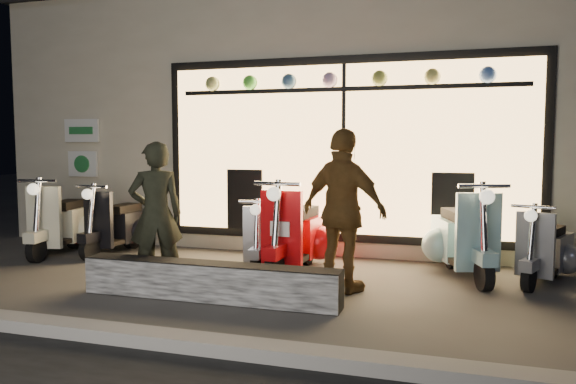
% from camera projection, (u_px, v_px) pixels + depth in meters
% --- Properties ---
extents(ground, '(40.00, 40.00, 0.00)m').
position_uv_depth(ground, '(241.00, 286.00, 6.49)').
color(ground, '#383533').
rests_on(ground, ground).
extents(kerb, '(40.00, 0.25, 0.12)m').
position_uv_depth(kerb, '(150.00, 338.00, 4.58)').
color(kerb, slate).
rests_on(kerb, ground).
extents(shop_building, '(10.20, 6.23, 4.20)m').
position_uv_depth(shop_building, '(335.00, 120.00, 11.05)').
color(shop_building, beige).
rests_on(shop_building, ground).
extents(graffiti_barrier, '(2.82, 0.28, 0.40)m').
position_uv_depth(graffiti_barrier, '(209.00, 281.00, 5.88)').
color(graffiti_barrier, black).
rests_on(graffiti_barrier, ground).
extents(scooter_silver, '(0.51, 1.27, 0.90)m').
position_uv_depth(scooter_silver, '(267.00, 239.00, 7.52)').
color(scooter_silver, black).
rests_on(scooter_silver, ground).
extents(scooter_red, '(0.57, 1.60, 1.15)m').
position_uv_depth(scooter_red, '(299.00, 234.00, 7.31)').
color(scooter_red, black).
rests_on(scooter_red, ground).
extents(scooter_black, '(0.49, 1.42, 1.01)m').
position_uv_depth(scooter_black, '(122.00, 225.00, 8.51)').
color(scooter_black, black).
rests_on(scooter_black, ground).
extents(scooter_cream, '(0.66, 1.55, 1.10)m').
position_uv_depth(scooter_cream, '(66.00, 223.00, 8.49)').
color(scooter_cream, black).
rests_on(scooter_cream, ground).
extents(scooter_blue, '(0.84, 1.60, 1.14)m').
position_uv_depth(scooter_blue, '(461.00, 238.00, 7.05)').
color(scooter_blue, black).
rests_on(scooter_blue, ground).
extents(scooter_grey, '(0.74, 1.27, 0.93)m').
position_uv_depth(scooter_grey, '(547.00, 250.00, 6.68)').
color(scooter_grey, black).
rests_on(scooter_grey, ground).
extents(man, '(0.73, 0.67, 1.66)m').
position_uv_depth(man, '(156.00, 214.00, 6.46)').
color(man, black).
rests_on(man, ground).
extents(woman, '(1.15, 0.83, 1.81)m').
position_uv_depth(woman, '(344.00, 211.00, 6.17)').
color(woman, brown).
rests_on(woman, ground).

